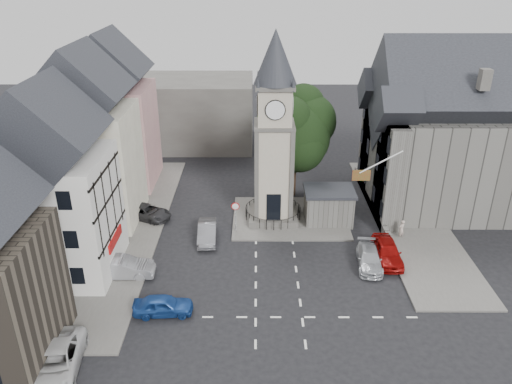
{
  "coord_description": "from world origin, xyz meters",
  "views": [
    {
      "loc": [
        -1.43,
        -31.18,
        21.02
      ],
      "look_at": [
        -1.5,
        5.0,
        4.01
      ],
      "focal_mm": 35.0,
      "sensor_mm": 36.0,
      "label": 1
    }
  ],
  "objects_px": {
    "car_east_red": "(387,251)",
    "pedestrian": "(401,229)",
    "clock_tower": "(274,131)",
    "car_west_blue": "(163,305)",
    "stone_shelter": "(328,205)"
  },
  "relations": [
    {
      "from": "stone_shelter",
      "to": "car_west_blue",
      "type": "xyz_separation_m",
      "value": [
        -12.3,
        -12.63,
        -0.89
      ]
    },
    {
      "from": "clock_tower",
      "to": "car_west_blue",
      "type": "relative_size",
      "value": 4.2
    },
    {
      "from": "clock_tower",
      "to": "car_west_blue",
      "type": "height_order",
      "value": "clock_tower"
    },
    {
      "from": "car_west_blue",
      "to": "car_east_red",
      "type": "relative_size",
      "value": 0.84
    },
    {
      "from": "car_east_red",
      "to": "pedestrian",
      "type": "distance_m",
      "value": 3.86
    },
    {
      "from": "car_east_red",
      "to": "clock_tower",
      "type": "bearing_deg",
      "value": 141.74
    },
    {
      "from": "car_east_red",
      "to": "pedestrian",
      "type": "height_order",
      "value": "pedestrian"
    },
    {
      "from": "car_east_red",
      "to": "pedestrian",
      "type": "bearing_deg",
      "value": 59.59
    },
    {
      "from": "stone_shelter",
      "to": "clock_tower",
      "type": "bearing_deg",
      "value": 174.16
    },
    {
      "from": "stone_shelter",
      "to": "pedestrian",
      "type": "distance_m",
      "value": 6.41
    },
    {
      "from": "clock_tower",
      "to": "car_west_blue",
      "type": "bearing_deg",
      "value": -119.76
    },
    {
      "from": "stone_shelter",
      "to": "pedestrian",
      "type": "xyz_separation_m",
      "value": [
        5.66,
        -2.92,
        -0.72
      ]
    },
    {
      "from": "car_west_blue",
      "to": "car_east_red",
      "type": "bearing_deg",
      "value": -71.61
    },
    {
      "from": "stone_shelter",
      "to": "car_west_blue",
      "type": "relative_size",
      "value": 1.11
    },
    {
      "from": "clock_tower",
      "to": "car_east_red",
      "type": "xyz_separation_m",
      "value": [
        8.5,
        -6.73,
        -7.33
      ]
    }
  ]
}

